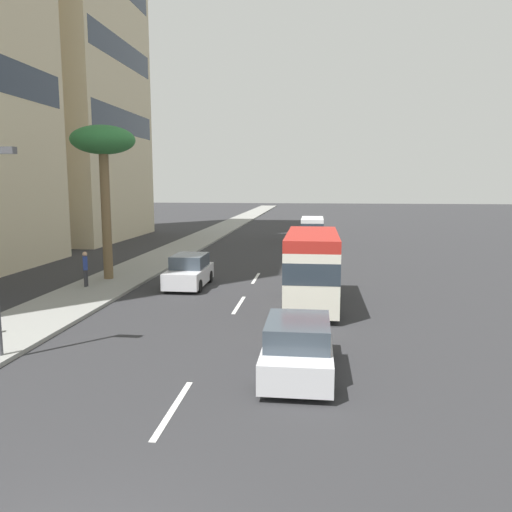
{
  "coord_description": "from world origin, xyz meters",
  "views": [
    {
      "loc": [
        -5.38,
        -3.31,
        5.36
      ],
      "look_at": [
        16.47,
        -0.73,
        2.17
      ],
      "focal_mm": 35.31,
      "sensor_mm": 36.0,
      "label": 1
    }
  ],
  "objects_px": {
    "minibus_lead": "(312,266)",
    "palm_tree": "(103,147)",
    "car_fourth": "(298,347)",
    "car_third": "(189,272)",
    "van_second": "(312,228)",
    "pedestrian_near_lamp": "(85,267)"
  },
  "relations": [
    {
      "from": "pedestrian_near_lamp",
      "to": "palm_tree",
      "type": "bearing_deg",
      "value": -32.19
    },
    {
      "from": "minibus_lead",
      "to": "van_second",
      "type": "xyz_separation_m",
      "value": [
        24.11,
        0.15,
        -0.48
      ]
    },
    {
      "from": "minibus_lead",
      "to": "car_fourth",
      "type": "xyz_separation_m",
      "value": [
        -8.05,
        0.31,
        -1.0
      ]
    },
    {
      "from": "car_third",
      "to": "palm_tree",
      "type": "relative_size",
      "value": 0.5
    },
    {
      "from": "car_third",
      "to": "palm_tree",
      "type": "xyz_separation_m",
      "value": [
        0.94,
        4.8,
        6.48
      ]
    },
    {
      "from": "car_fourth",
      "to": "minibus_lead",
      "type": "bearing_deg",
      "value": -2.23
    },
    {
      "from": "car_fourth",
      "to": "palm_tree",
      "type": "bearing_deg",
      "value": 41.16
    },
    {
      "from": "car_third",
      "to": "pedestrian_near_lamp",
      "type": "height_order",
      "value": "pedestrian_near_lamp"
    },
    {
      "from": "minibus_lead",
      "to": "palm_tree",
      "type": "distance_m",
      "value": 13.21
    },
    {
      "from": "minibus_lead",
      "to": "pedestrian_near_lamp",
      "type": "height_order",
      "value": "minibus_lead"
    },
    {
      "from": "car_fourth",
      "to": "palm_tree",
      "type": "xyz_separation_m",
      "value": [
        12.43,
        10.87,
        6.51
      ]
    },
    {
      "from": "van_second",
      "to": "palm_tree",
      "type": "xyz_separation_m",
      "value": [
        -19.73,
        11.03,
        5.98
      ]
    },
    {
      "from": "minibus_lead",
      "to": "palm_tree",
      "type": "bearing_deg",
      "value": 68.6
    },
    {
      "from": "minibus_lead",
      "to": "van_second",
      "type": "distance_m",
      "value": 24.11
    },
    {
      "from": "minibus_lead",
      "to": "van_second",
      "type": "relative_size",
      "value": 1.24
    },
    {
      "from": "van_second",
      "to": "car_fourth",
      "type": "height_order",
      "value": "van_second"
    },
    {
      "from": "car_third",
      "to": "minibus_lead",
      "type": "bearing_deg",
      "value": 61.69
    },
    {
      "from": "minibus_lead",
      "to": "van_second",
      "type": "bearing_deg",
      "value": 0.36
    },
    {
      "from": "minibus_lead",
      "to": "pedestrian_near_lamp",
      "type": "bearing_deg",
      "value": 79.61
    },
    {
      "from": "palm_tree",
      "to": "pedestrian_near_lamp",
      "type": "bearing_deg",
      "value": 174.37
    },
    {
      "from": "car_fourth",
      "to": "car_third",
      "type": "bearing_deg",
      "value": 27.83
    },
    {
      "from": "palm_tree",
      "to": "car_third",
      "type": "bearing_deg",
      "value": -101.13
    }
  ]
}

